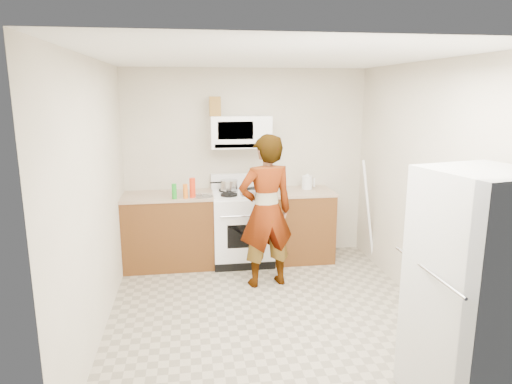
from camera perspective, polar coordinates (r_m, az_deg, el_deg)
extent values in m
plane|color=gray|center=(4.79, 1.69, -14.87)|extent=(3.60, 3.60, 0.00)
cube|color=beige|center=(6.10, -1.19, 3.50)|extent=(3.20, 0.02, 2.50)
cube|color=beige|center=(4.90, 20.43, 0.48)|extent=(0.02, 3.60, 2.50)
cube|color=#5A3215|center=(5.95, -10.80, -4.88)|extent=(1.12, 0.62, 0.90)
cube|color=#9D826A|center=(5.83, -10.99, -0.49)|extent=(1.14, 0.64, 0.03)
cube|color=#5A3215|center=(6.12, 5.55, -4.23)|extent=(0.80, 0.62, 0.90)
cube|color=#9D826A|center=(6.00, 5.64, 0.05)|extent=(0.82, 0.64, 0.03)
cube|color=white|center=(5.97, -1.73, -4.61)|extent=(0.76, 0.65, 0.90)
cube|color=white|center=(5.85, -1.76, -0.25)|extent=(0.76, 0.62, 0.03)
cube|color=white|center=(6.10, -2.08, 1.39)|extent=(0.76, 0.08, 0.20)
cube|color=white|center=(5.86, -1.97, 7.55)|extent=(0.76, 0.38, 0.40)
imported|color=tan|center=(5.15, 1.25, -2.45)|extent=(0.70, 0.53, 1.75)
cube|color=silver|center=(3.59, 25.63, -10.97)|extent=(0.84, 0.84, 1.70)
cylinder|color=silver|center=(6.08, 6.40, 1.18)|extent=(0.17, 0.17, 0.17)
cube|color=brown|center=(5.80, -5.16, 10.63)|extent=(0.14, 0.14, 0.24)
cylinder|color=silver|center=(5.90, -3.38, 0.85)|extent=(0.27, 0.27, 0.12)
cube|color=white|center=(5.70, -0.62, -0.17)|extent=(0.27, 0.18, 0.05)
cylinder|color=red|center=(5.59, -7.94, 0.52)|extent=(0.08, 0.08, 0.24)
cylinder|color=orange|center=(5.57, -8.82, 0.10)|extent=(0.06, 0.06, 0.17)
cylinder|color=#198A20|center=(5.56, -10.18, 0.09)|extent=(0.06, 0.06, 0.19)
cylinder|color=silver|center=(5.65, -6.78, -0.50)|extent=(0.31, 0.31, 0.01)
cylinder|color=white|center=(6.04, 13.88, -2.39)|extent=(0.29, 0.15, 1.36)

